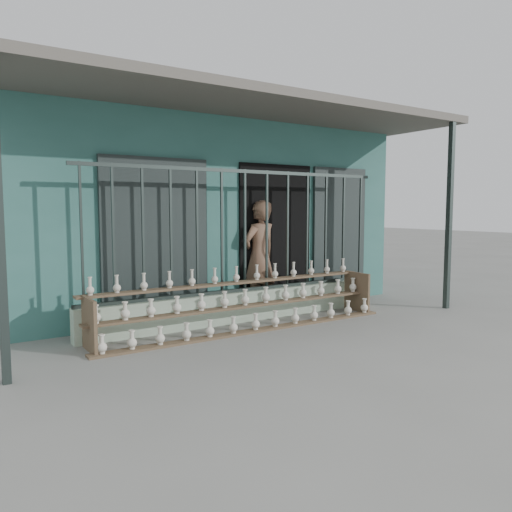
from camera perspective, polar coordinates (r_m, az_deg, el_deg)
ground at (r=6.52m, az=4.87°, el=-9.49°), size 60.00×60.00×0.00m
workshop_building at (r=9.98m, az=-10.20°, el=5.03°), size 7.40×6.60×3.21m
parapet_wall at (r=7.51m, az=-1.26°, el=-5.72°), size 5.00×0.20×0.45m
security_fence at (r=7.37m, az=-1.27°, el=2.89°), size 5.00×0.04×1.80m
shelf_rack at (r=7.01m, az=-1.16°, el=-5.37°), size 4.50×0.68×0.85m
elderly_woman at (r=8.02m, az=0.41°, el=-0.10°), size 0.74×0.57×1.81m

